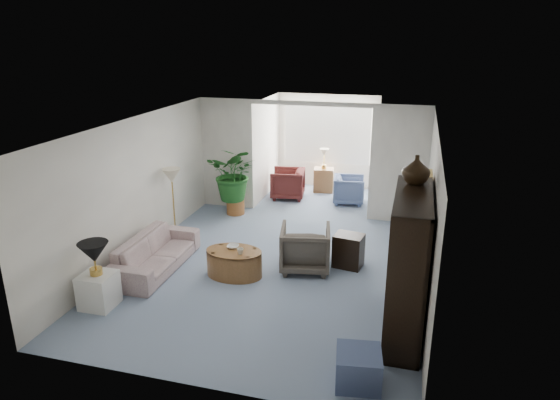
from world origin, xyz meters
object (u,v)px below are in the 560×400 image
(end_table, at_px, (99,290))
(coffee_bowl, at_px, (233,247))
(side_table_dark, at_px, (348,251))
(ottoman, at_px, (358,368))
(framed_picture, at_px, (431,190))
(sunroom_table, at_px, (324,180))
(cabinet_urn, at_px, (416,170))
(table_lamp, at_px, (94,252))
(wingback_chair, at_px, (305,248))
(sunroom_chair_maroon, at_px, (288,184))
(sofa, at_px, (156,253))
(sunroom_chair_blue, at_px, (349,190))
(coffee_table, at_px, (234,263))
(entertainment_cabinet, at_px, (408,265))
(floor_lamp, at_px, (172,176))
(coffee_cup, at_px, (240,251))
(plant_pot, at_px, (236,207))

(end_table, distance_m, coffee_bowl, 2.20)
(side_table_dark, distance_m, ottoman, 3.09)
(framed_picture, relative_size, sunroom_table, 0.83)
(sunroom_table, bearing_deg, ottoman, -76.22)
(coffee_bowl, bearing_deg, cabinet_urn, -10.12)
(table_lamp, bearing_deg, wingback_chair, 37.17)
(table_lamp, distance_m, sunroom_chair_maroon, 5.90)
(side_table_dark, bearing_deg, framed_picture, -29.33)
(sofa, bearing_deg, framed_picture, -86.98)
(cabinet_urn, distance_m, sunroom_chair_maroon, 5.79)
(sunroom_chair_blue, relative_size, sunroom_table, 1.20)
(coffee_table, xyz_separation_m, ottoman, (2.33, -2.18, -0.02))
(sunroom_table, bearing_deg, cabinet_urn, -67.69)
(coffee_bowl, bearing_deg, wingback_chair, 22.01)
(table_lamp, xyz_separation_m, sunroom_chair_blue, (2.90, 5.71, -0.54))
(framed_picture, distance_m, coffee_bowl, 3.30)
(coffee_table, xyz_separation_m, entertainment_cabinet, (2.78, -0.91, 0.75))
(framed_picture, distance_m, ottoman, 2.87)
(floor_lamp, relative_size, sunroom_chair_blue, 0.50)
(table_lamp, bearing_deg, entertainment_cabinet, 7.29)
(coffee_cup, bearing_deg, coffee_table, 146.31)
(sofa, relative_size, end_table, 3.82)
(table_lamp, bearing_deg, sunroom_chair_blue, 63.05)
(framed_picture, relative_size, plant_pot, 1.25)
(sofa, bearing_deg, sunroom_table, -21.56)
(coffee_bowl, bearing_deg, side_table_dark, 22.47)
(end_table, bearing_deg, ottoman, -10.36)
(wingback_chair, xyz_separation_m, ottoman, (1.24, -2.74, -0.18))
(sofa, distance_m, sunroom_chair_blue, 5.13)
(sunroom_chair_maroon, bearing_deg, table_lamp, -21.53)
(sofa, xyz_separation_m, ottoman, (3.71, -2.06, -0.09))
(side_table_dark, xyz_separation_m, sunroom_chair_maroon, (-1.97, 3.39, 0.07))
(table_lamp, xyz_separation_m, coffee_cup, (1.73, 1.36, -0.37))
(table_lamp, height_order, sunroom_chair_blue, table_lamp)
(sofa, distance_m, entertainment_cabinet, 4.30)
(floor_lamp, height_order, cabinet_urn, cabinet_urn)
(coffee_cup, distance_m, cabinet_urn, 3.12)
(sofa, distance_m, ottoman, 4.25)
(wingback_chair, bearing_deg, sunroom_chair_maroon, -81.71)
(sofa, relative_size, coffee_table, 2.10)
(sofa, bearing_deg, sunroom_chair_maroon, -16.07)
(framed_picture, relative_size, coffee_table, 0.53)
(sofa, height_order, sunroom_table, sunroom_table)
(sofa, height_order, plant_pot, sofa)
(sunroom_chair_maroon, bearing_deg, sunroom_chair_blue, 82.27)
(table_lamp, xyz_separation_m, coffee_bowl, (1.53, 1.56, -0.40))
(ottoman, relative_size, sunroom_table, 0.86)
(table_lamp, relative_size, sunroom_chair_blue, 0.61)
(cabinet_urn, xyz_separation_m, sunroom_chair_maroon, (-2.97, 4.65, -1.78))
(sunroom_table, bearing_deg, end_table, -108.43)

